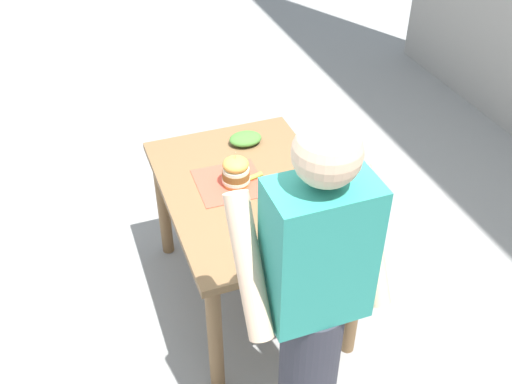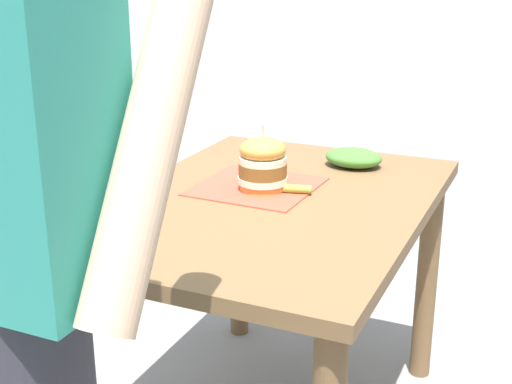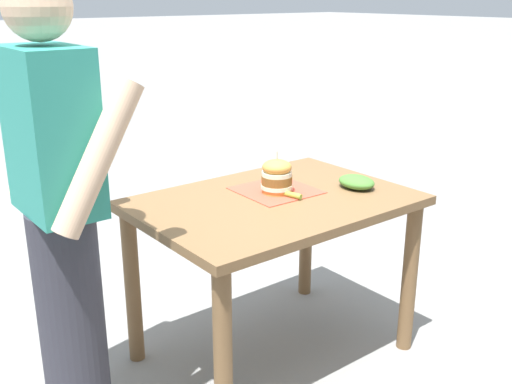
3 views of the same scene
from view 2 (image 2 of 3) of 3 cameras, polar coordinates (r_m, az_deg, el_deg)
patio_table at (r=2.01m, az=1.17°, el=-3.87°), size 0.83×1.18×0.77m
serving_paper at (r=2.06m, az=0.03°, el=0.44°), size 0.34×0.34×0.00m
sandwich at (r=2.01m, az=0.54°, el=2.28°), size 0.14×0.14×0.19m
pickle_spear at (r=2.00m, az=3.14°, el=0.26°), size 0.10×0.05×0.02m
side_salad at (r=2.27m, az=7.81°, el=2.74°), size 0.18×0.14×0.06m
diner_across_table at (r=1.25m, az=-18.65°, el=-7.71°), size 0.55×0.35×1.69m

